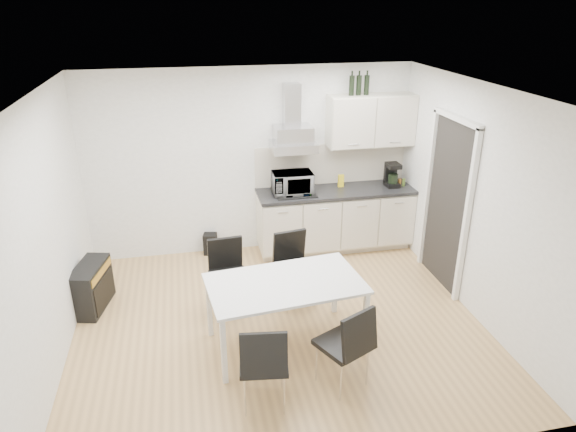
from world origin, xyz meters
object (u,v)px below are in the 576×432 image
(chair_far_right, at_px, (295,271))
(chair_near_right, at_px, (343,345))
(chair_far_left, at_px, (229,279))
(floor_speaker, at_px, (210,244))
(dining_table, at_px, (285,288))
(guitar_amp, at_px, (92,287))
(chair_near_left, at_px, (264,362))
(kitchenette, at_px, (337,195))

(chair_far_right, height_order, chair_near_right, same)
(chair_far_left, distance_m, chair_near_right, 1.70)
(chair_far_left, xyz_separation_m, floor_speaker, (-0.12, 1.54, -0.29))
(dining_table, bearing_deg, chair_near_right, -66.48)
(chair_near_right, distance_m, guitar_amp, 3.11)
(chair_near_right, bearing_deg, chair_far_right, 68.76)
(dining_table, relative_size, chair_far_left, 1.87)
(dining_table, distance_m, guitar_amp, 2.42)
(dining_table, distance_m, chair_near_left, 0.91)
(kitchenette, distance_m, chair_near_left, 3.31)
(kitchenette, distance_m, chair_near_right, 2.94)
(dining_table, bearing_deg, chair_near_left, -120.20)
(dining_table, bearing_deg, floor_speaker, 99.52)
(kitchenette, distance_m, chair_far_right, 1.67)
(dining_table, distance_m, chair_far_left, 0.92)
(chair_near_right, height_order, guitar_amp, chair_near_right)
(chair_far_right, bearing_deg, chair_far_left, -7.53)
(kitchenette, xyz_separation_m, chair_near_left, (-1.54, -2.90, -0.39))
(kitchenette, distance_m, chair_far_left, 2.22)
(dining_table, xyz_separation_m, floor_speaker, (-0.64, 2.27, -0.53))
(kitchenette, relative_size, chair_near_left, 2.86)
(chair_far_left, bearing_deg, kitchenette, -144.90)
(chair_far_right, distance_m, chair_near_left, 1.68)
(guitar_amp, bearing_deg, chair_far_left, -1.84)
(floor_speaker, bearing_deg, chair_near_left, -72.46)
(dining_table, relative_size, chair_near_left, 1.87)
(floor_speaker, bearing_deg, dining_table, -61.98)
(kitchenette, xyz_separation_m, guitar_amp, (-3.27, -0.95, -0.55))
(chair_near_right, xyz_separation_m, guitar_amp, (-2.49, 1.85, -0.16))
(dining_table, height_order, chair_far_left, chair_far_left)
(chair_near_left, distance_m, chair_near_right, 0.77)
(dining_table, bearing_deg, chair_far_left, 119.08)
(dining_table, xyz_separation_m, chair_far_right, (0.28, 0.76, -0.24))
(kitchenette, bearing_deg, chair_far_right, -124.00)
(floor_speaker, bearing_deg, chair_near_right, -58.40)
(chair_far_left, bearing_deg, guitar_amp, -18.81)
(dining_table, xyz_separation_m, chair_far_left, (-0.51, 0.73, -0.24))
(guitar_amp, relative_size, floor_speaker, 2.34)
(chair_near_right, bearing_deg, guitar_amp, 117.27)
(chair_near_right, bearing_deg, dining_table, 93.56)
(dining_table, height_order, chair_near_right, chair_near_right)
(chair_far_left, distance_m, chair_near_left, 1.53)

